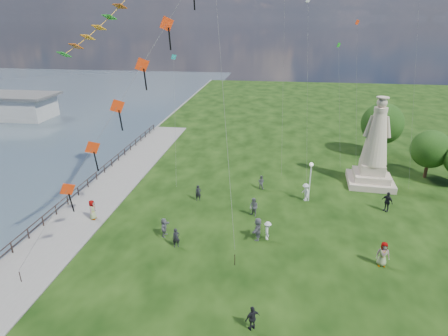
% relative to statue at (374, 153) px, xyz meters
% --- Properties ---
extents(waterfront, '(200.00, 200.00, 1.51)m').
position_rel_statue_xyz_m(waterfront, '(-28.49, -10.33, -3.62)').
color(waterfront, '#374753').
rests_on(waterfront, ground).
extents(statue, '(4.93, 4.93, 9.40)m').
position_rel_statue_xyz_m(statue, '(0.00, 0.00, 0.00)').
color(statue, '#BCA58E').
rests_on(statue, ground).
extents(lamppost, '(0.37, 0.37, 3.99)m').
position_rel_statue_xyz_m(lamppost, '(-6.82, -5.05, -0.67)').
color(lamppost, silver).
rests_on(lamppost, ground).
extents(tree_row, '(10.53, 13.40, 6.84)m').
position_rel_statue_xyz_m(tree_row, '(5.12, 6.10, 0.20)').
color(tree_row, '#382314').
rests_on(tree_row, ground).
extents(person_0, '(0.68, 0.58, 1.59)m').
position_rel_statue_xyz_m(person_0, '(-17.52, -14.63, -2.76)').
color(person_0, black).
rests_on(person_0, ground).
extents(person_1, '(1.00, 0.96, 1.77)m').
position_rel_statue_xyz_m(person_1, '(-11.91, -8.90, -2.67)').
color(person_1, '#595960').
rests_on(person_1, ground).
extents(person_2, '(0.62, 1.06, 1.57)m').
position_rel_statue_xyz_m(person_2, '(-10.54, -12.53, -2.77)').
color(person_2, silver).
rests_on(person_2, ground).
extents(person_3, '(1.04, 0.95, 1.60)m').
position_rel_statue_xyz_m(person_3, '(-11.07, -22.15, -2.75)').
color(person_3, black).
rests_on(person_3, ground).
extents(person_4, '(0.95, 0.61, 1.90)m').
position_rel_statue_xyz_m(person_4, '(-2.28, -14.84, -2.60)').
color(person_4, '#595960').
rests_on(person_4, ground).
extents(person_5, '(0.68, 1.51, 1.62)m').
position_rel_statue_xyz_m(person_5, '(-18.89, -13.23, -2.74)').
color(person_5, '#595960').
rests_on(person_5, ground).
extents(person_6, '(0.68, 0.57, 1.59)m').
position_rel_statue_xyz_m(person_6, '(-17.48, -6.50, -2.76)').
color(person_6, black).
rests_on(person_6, ground).
extents(person_7, '(0.81, 0.64, 1.47)m').
position_rel_statue_xyz_m(person_7, '(-11.56, -2.88, -2.82)').
color(person_7, '#595960').
rests_on(person_7, ground).
extents(person_8, '(1.00, 1.30, 1.79)m').
position_rel_statue_xyz_m(person_8, '(-7.14, -5.04, -2.66)').
color(person_8, silver).
rests_on(person_8, ground).
extents(person_9, '(1.15, 1.23, 1.90)m').
position_rel_statue_xyz_m(person_9, '(0.16, -6.16, -2.60)').
color(person_9, black).
rests_on(person_9, ground).
extents(person_10, '(0.59, 0.91, 1.79)m').
position_rel_statue_xyz_m(person_10, '(-25.89, -11.57, -2.66)').
color(person_10, '#595960').
rests_on(person_10, ground).
extents(person_11, '(1.00, 1.86, 1.91)m').
position_rel_statue_xyz_m(person_11, '(-11.34, -12.63, -2.60)').
color(person_11, '#595960').
rests_on(person_11, ground).
extents(red_kite_train, '(10.74, 9.35, 19.32)m').
position_rel_statue_xyz_m(red_kite_train, '(-20.31, -14.71, 8.43)').
color(red_kite_train, black).
rests_on(red_kite_train, ground).
extents(small_kites, '(25.43, 13.35, 27.02)m').
position_rel_statue_xyz_m(small_kites, '(-6.70, 3.90, 10.96)').
color(small_kites, teal).
rests_on(small_kites, ground).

